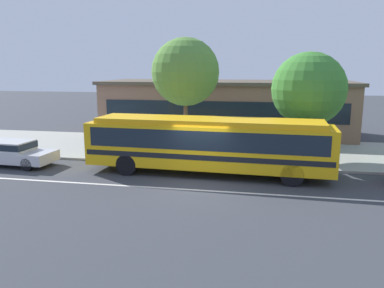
% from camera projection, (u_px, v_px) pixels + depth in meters
% --- Properties ---
extents(ground_plane, '(120.00, 120.00, 0.00)m').
position_uv_depth(ground_plane, '(197.00, 184.00, 16.84)').
color(ground_plane, '#373A3F').
extents(sidewalk_slab, '(60.00, 8.00, 0.12)m').
position_uv_depth(sidewalk_slab, '(218.00, 150.00, 23.70)').
color(sidewalk_slab, '#97998F').
rests_on(sidewalk_slab, ground_plane).
extents(lane_stripe_center, '(56.00, 0.16, 0.01)m').
position_uv_depth(lane_stripe_center, '(194.00, 190.00, 16.07)').
color(lane_stripe_center, silver).
rests_on(lane_stripe_center, ground_plane).
extents(transit_bus, '(11.61, 2.96, 2.67)m').
position_uv_depth(transit_bus, '(208.00, 142.00, 18.22)').
color(transit_bus, gold).
rests_on(transit_bus, ground_plane).
extents(sedan_behind_bus, '(4.72, 2.02, 1.29)m').
position_uv_depth(sedan_behind_bus, '(9.00, 151.00, 20.06)').
color(sedan_behind_bus, silver).
rests_on(sedan_behind_bus, ground_plane).
extents(pedestrian_waiting_near_sign, '(0.45, 0.45, 1.65)m').
position_uv_depth(pedestrian_waiting_near_sign, '(222.00, 142.00, 20.67)').
color(pedestrian_waiting_near_sign, navy).
rests_on(pedestrian_waiting_near_sign, sidewalk_slab).
extents(street_tree_near_stop, '(3.95, 3.95, 6.63)m').
position_uv_depth(street_tree_near_stop, '(186.00, 72.00, 22.37)').
color(street_tree_near_stop, brown).
rests_on(street_tree_near_stop, sidewalk_slab).
extents(street_tree_mid_block, '(3.90, 3.90, 5.73)m').
position_uv_depth(street_tree_mid_block, '(309.00, 89.00, 20.28)').
color(street_tree_mid_block, brown).
rests_on(street_tree_mid_block, sidewalk_slab).
extents(station_building, '(18.42, 7.00, 4.05)m').
position_uv_depth(station_building, '(227.00, 108.00, 29.32)').
color(station_building, '#85604E').
rests_on(station_building, ground_plane).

